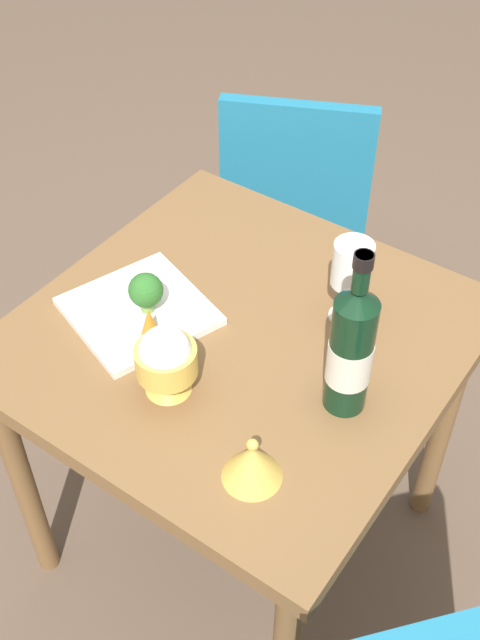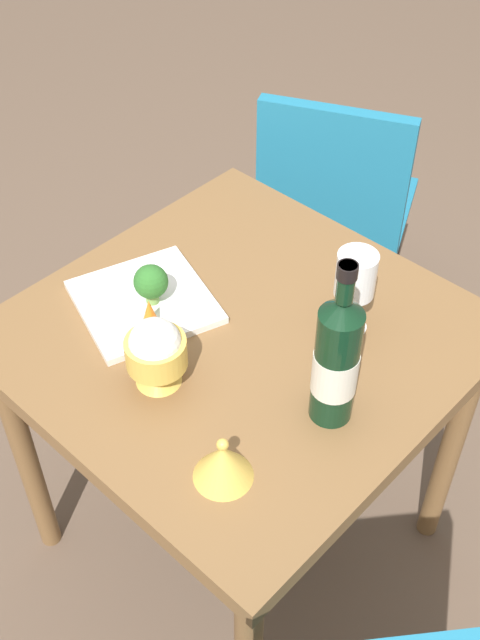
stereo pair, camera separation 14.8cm
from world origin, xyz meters
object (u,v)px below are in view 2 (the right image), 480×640
rice_bowl (156,352)px  rice_bowl_lid (223,462)px  serving_plate (144,302)px  chair_near_window (334,200)px  wine_glass (356,277)px  carrot_garnish_left (150,313)px  wine_bottle (336,360)px  broccoli_floret (151,282)px

rice_bowl → rice_bowl_lid: (-0.23, 0.07, -0.04)m
rice_bowl_lid → serving_plate: (0.40, -0.18, -0.03)m
chair_near_window → rice_bowl_lid: (-0.51, 0.97, 0.24)m
wine_glass → serving_plate: (0.34, 0.23, -0.12)m
wine_glass → rice_bowl: (0.17, 0.35, -0.05)m
chair_near_window → carrot_garnish_left: size_ratio=13.66×
wine_bottle → wine_glass: wine_bottle is taller
serving_plate → broccoli_floret: size_ratio=3.71×
wine_bottle → chair_near_window: bearing=-53.3°
rice_bowl_lid → carrot_garnish_left: size_ratio=1.61×
wine_glass → carrot_garnish_left: wine_glass is taller
wine_glass → rice_bowl: size_ratio=1.26×
rice_bowl_lid → broccoli_floret: 0.43m
rice_bowl → broccoli_floret: 0.20m
wine_bottle → rice_bowl_lid: 0.25m
broccoli_floret → wine_glass: bearing=-145.1°
rice_bowl → serving_plate: rice_bowl is taller
wine_bottle → rice_bowl_lid: wine_bottle is taller
wine_bottle → rice_bowl_lid: size_ratio=3.35×
chair_near_window → rice_bowl_lid: 1.12m
wine_glass → carrot_garnish_left: 0.39m
chair_near_window → rice_bowl: 0.98m
rice_bowl_lid → serving_plate: bearing=-24.9°
serving_plate → broccoli_floret: 0.06m
chair_near_window → wine_glass: (-0.45, 0.55, 0.33)m
wine_bottle → rice_bowl: wine_bottle is taller
rice_bowl_lid → carrot_garnish_left: bearing=-23.5°
rice_bowl → rice_bowl_lid: size_ratio=1.42×
wine_bottle → serving_plate: size_ratio=1.05×
wine_bottle → wine_glass: bearing=-61.3°
wine_bottle → rice_bowl: (0.27, 0.15, -0.06)m
wine_glass → wine_bottle: bearing=118.7°
rice_bowl_lid → broccoli_floret: broccoli_floret is taller
wine_glass → broccoli_floret: 0.39m
serving_plate → carrot_garnish_left: carrot_garnish_left is taller
chair_near_window → serving_plate: bearing=-106.9°
chair_near_window → wine_bottle: bearing=-78.4°
chair_near_window → serving_plate: size_ratio=2.67×
chair_near_window → rice_bowl: size_ratio=6.00×
carrot_garnish_left → broccoli_floret: bearing=-45.3°
serving_plate → rice_bowl_lid: bearing=155.1°
serving_plate → broccoli_floret: broccoli_floret is taller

